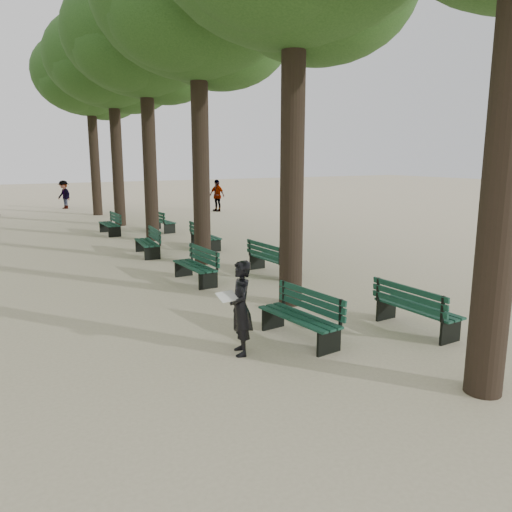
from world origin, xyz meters
TOP-DOWN VIEW (x-y plane):
  - ground at (0.00, 0.00)m, footprint 120.00×120.00m
  - tree_central_2 at (1.50, 8.00)m, footprint 6.00×6.00m
  - tree_central_3 at (1.50, 13.00)m, footprint 6.00×6.00m
  - tree_central_4 at (1.50, 18.00)m, footprint 6.00×6.00m
  - tree_central_5 at (1.50, 23.00)m, footprint 6.00×6.00m
  - bench_left_0 at (0.37, 0.99)m, footprint 0.76×1.85m
  - bench_left_1 at (0.37, 5.89)m, footprint 0.63×1.82m
  - bench_left_2 at (0.37, 10.08)m, footprint 0.75×1.85m
  - bench_left_3 at (0.37, 15.36)m, footprint 0.59×1.81m
  - bench_right_0 at (2.63, 0.31)m, footprint 0.63×1.82m
  - bench_right_1 at (2.63, 5.69)m, footprint 0.65×1.82m
  - bench_right_2 at (2.63, 10.36)m, footprint 0.61×1.81m
  - bench_right_3 at (2.63, 15.14)m, footprint 0.71×1.84m
  - man_with_map at (-0.85, 0.95)m, footprint 0.69×0.72m
  - pedestrian_b at (0.42, 27.57)m, footprint 0.79×1.20m
  - pedestrian_c at (8.25, 21.40)m, footprint 0.78×1.19m

SIDE VIEW (x-z plane):
  - ground at x=0.00m, z-range 0.00..0.00m
  - bench_left_0 at x=0.37m, z-range -0.19..0.73m
  - bench_left_1 at x=0.37m, z-range -0.19..0.73m
  - bench_left_2 at x=0.37m, z-range -0.19..0.73m
  - bench_left_3 at x=0.37m, z-range -0.19..0.73m
  - bench_right_0 at x=2.63m, z-range -0.19..0.73m
  - bench_right_1 at x=2.63m, z-range -0.19..0.73m
  - bench_right_2 at x=2.63m, z-range -0.19..0.73m
  - bench_right_3 at x=2.63m, z-range -0.19..0.73m
  - man_with_map at x=-0.85m, z-range 0.00..1.62m
  - pedestrian_b at x=0.42m, z-range 0.00..1.79m
  - pedestrian_c at x=8.25m, z-range 0.00..1.92m
  - tree_central_2 at x=1.50m, z-range 2.68..12.63m
  - tree_central_3 at x=1.50m, z-range 2.68..12.63m
  - tree_central_4 at x=1.50m, z-range 2.68..12.63m
  - tree_central_5 at x=1.50m, z-range 2.68..12.63m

